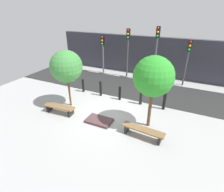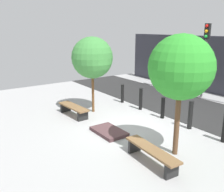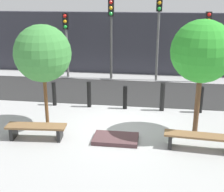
# 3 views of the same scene
# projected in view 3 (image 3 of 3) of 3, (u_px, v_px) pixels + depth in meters

# --- Properties ---
(ground_plane) EXTENTS (18.00, 18.00, 0.00)m
(ground_plane) POSITION_uv_depth(u_px,v_px,m) (119.00, 127.00, 10.22)
(ground_plane) COLOR #A4A4A4
(road_strip) EXTENTS (18.00, 3.65, 0.01)m
(road_strip) POSITION_uv_depth(u_px,v_px,m) (130.00, 92.00, 13.81)
(road_strip) COLOR #282828
(road_strip) RESTS_ON ground
(building_facade) EXTENTS (16.20, 0.50, 3.21)m
(building_facade) POSITION_uv_depth(u_px,v_px,m) (136.00, 43.00, 16.55)
(building_facade) COLOR #33333D
(building_facade) RESTS_ON ground
(bench_left) EXTENTS (1.81, 0.61, 0.44)m
(bench_left) POSITION_uv_depth(u_px,v_px,m) (36.00, 129.00, 9.35)
(bench_left) COLOR black
(bench_left) RESTS_ON ground
(bench_right) EXTENTS (1.97, 0.56, 0.45)m
(bench_right) POSITION_uv_depth(u_px,v_px,m) (199.00, 139.00, 8.71)
(bench_right) COLOR black
(bench_right) RESTS_ON ground
(planter_bed) EXTENTS (1.33, 0.84, 0.12)m
(planter_bed) POSITION_uv_depth(u_px,v_px,m) (116.00, 139.00, 9.30)
(planter_bed) COLOR #4E3437
(planter_bed) RESTS_ON ground
(tree_behind_left_bench) EXTENTS (1.78, 1.78, 3.31)m
(tree_behind_left_bench) POSITION_uv_depth(u_px,v_px,m) (43.00, 54.00, 9.59)
(tree_behind_left_bench) COLOR brown
(tree_behind_left_bench) RESTS_ON ground
(tree_behind_right_bench) EXTENTS (1.82, 1.82, 3.52)m
(tree_behind_right_bench) POSITION_uv_depth(u_px,v_px,m) (202.00, 52.00, 8.90)
(tree_behind_right_bench) COLOR brown
(tree_behind_right_bench) RESTS_ON ground
(bollard_far_left) EXTENTS (0.16, 0.16, 0.94)m
(bollard_far_left) POSITION_uv_depth(u_px,v_px,m) (54.00, 94.00, 12.08)
(bollard_far_left) COLOR black
(bollard_far_left) RESTS_ON ground
(bollard_left) EXTENTS (0.16, 0.16, 1.01)m
(bollard_left) POSITION_uv_depth(u_px,v_px,m) (89.00, 94.00, 11.89)
(bollard_left) COLOR black
(bollard_left) RESTS_ON ground
(bollard_center) EXTENTS (0.16, 0.16, 0.89)m
(bollard_center) POSITION_uv_depth(u_px,v_px,m) (125.00, 98.00, 11.72)
(bollard_center) COLOR black
(bollard_center) RESTS_ON ground
(bollard_right) EXTENTS (0.17, 0.17, 1.08)m
(bollard_right) POSITION_uv_depth(u_px,v_px,m) (162.00, 97.00, 11.51)
(bollard_right) COLOR black
(bollard_right) RESTS_ON ground
(bollard_far_right) EXTENTS (0.17, 0.17, 0.99)m
(bollard_far_right) POSITION_uv_depth(u_px,v_px,m) (201.00, 100.00, 11.34)
(bollard_far_right) COLOR black
(bollard_far_right) RESTS_ON ground
(traffic_light_west) EXTENTS (0.28, 0.27, 3.22)m
(traffic_light_west) POSITION_uv_depth(u_px,v_px,m) (66.00, 33.00, 15.53)
(traffic_light_west) COLOR slate
(traffic_light_west) RESTS_ON ground
(traffic_light_mid_west) EXTENTS (0.28, 0.27, 3.87)m
(traffic_light_mid_west) POSITION_uv_depth(u_px,v_px,m) (111.00, 25.00, 15.09)
(traffic_light_mid_west) COLOR #4B4B4B
(traffic_light_mid_west) RESTS_ON ground
(traffic_light_mid_east) EXTENTS (0.28, 0.27, 4.12)m
(traffic_light_mid_east) POSITION_uv_depth(u_px,v_px,m) (159.00, 23.00, 14.74)
(traffic_light_mid_east) COLOR #5E5E5E
(traffic_light_mid_east) RESTS_ON ground
(traffic_light_east) EXTENTS (0.28, 0.27, 3.35)m
(traffic_light_east) POSITION_uv_depth(u_px,v_px,m) (207.00, 34.00, 14.59)
(traffic_light_east) COLOR #4D4D4D
(traffic_light_east) RESTS_ON ground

